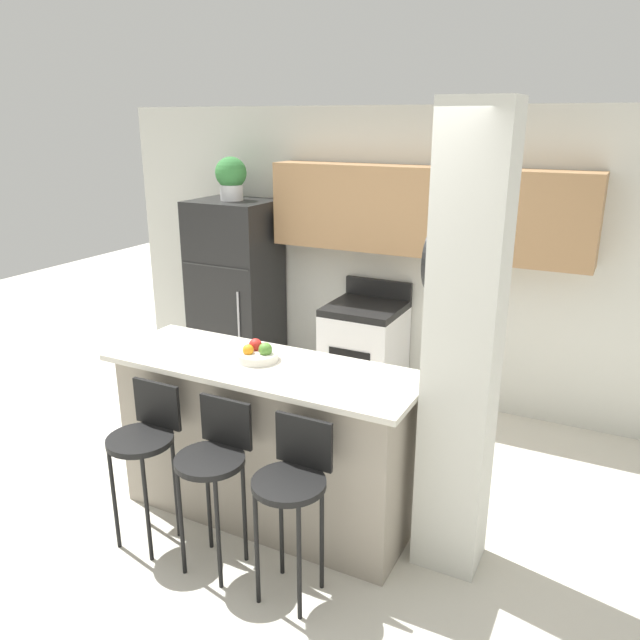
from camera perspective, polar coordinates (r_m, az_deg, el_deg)
The scene contains 11 objects.
ground_plane at distance 4.25m, azimuth -4.91°, elevation -17.27°, with size 14.00×14.00×0.00m, color beige.
wall_back at distance 5.44m, azimuth 7.82°, elevation 7.39°, with size 5.60×0.38×2.55m.
pillar_right at distance 3.35m, azimuth 12.92°, elevation -2.90°, with size 0.38×0.32×2.55m.
counter_bar at distance 3.97m, azimuth -5.12°, elevation -10.99°, with size 1.95×0.67×1.05m.
refrigerator at distance 6.02m, azimuth -7.69°, elevation 2.60°, with size 0.75×0.65×1.73m.
stove_range at distance 5.54m, azimuth 4.07°, elevation -3.08°, with size 0.63×0.64×1.07m.
bar_stool_left at distance 3.82m, azimuth -15.69°, elevation -10.56°, with size 0.38×0.38×0.98m.
bar_stool_mid at distance 3.54m, azimuth -9.63°, elevation -12.56°, with size 0.38×0.38×0.98m.
bar_stool_right at distance 3.30m, azimuth -2.51°, elevation -14.70°, with size 0.38×0.38×0.98m.
potted_plant_on_fridge at distance 5.83m, azimuth -8.14°, elevation 12.83°, with size 0.29×0.29×0.39m.
fruit_bowl at distance 3.79m, azimuth -5.73°, elevation -3.08°, with size 0.25×0.25×0.12m.
Camera 1 is at (1.88, -2.92, 2.45)m, focal length 35.00 mm.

